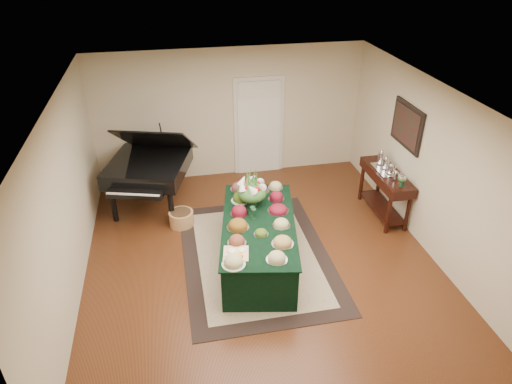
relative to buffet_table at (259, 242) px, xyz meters
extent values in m
plane|color=black|center=(0.04, 0.12, -0.38)|extent=(6.00, 6.00, 0.00)
cube|color=black|center=(-0.01, 0.15, -0.38)|extent=(2.34, 3.28, 0.01)
cube|color=beige|center=(-0.01, 0.15, -0.37)|extent=(1.87, 2.81, 0.01)
cube|color=silver|center=(0.64, 3.10, 0.67)|extent=(1.05, 0.04, 2.10)
cube|color=white|center=(0.64, 3.08, 0.62)|extent=(0.90, 0.06, 2.00)
cube|color=black|center=(0.00, 0.00, -0.01)|extent=(1.45, 2.44, 0.74)
cube|color=black|center=(0.00, 0.00, 0.37)|extent=(1.52, 2.51, 0.02)
cylinder|color=silver|center=(-0.16, 0.68, 0.38)|extent=(0.31, 0.31, 0.01)
ellipsoid|color=#436119|center=(-0.16, 0.68, 0.45)|extent=(0.26, 0.26, 0.11)
cylinder|color=silver|center=(-0.53, -0.92, 0.38)|extent=(0.32, 0.32, 0.01)
ellipsoid|color=#CBC57F|center=(-0.53, -0.92, 0.44)|extent=(0.27, 0.27, 0.10)
cylinder|color=silver|center=(0.37, 0.25, 0.38)|extent=(0.35, 0.35, 0.01)
ellipsoid|color=maroon|center=(0.37, 0.25, 0.42)|extent=(0.28, 0.28, 0.07)
cylinder|color=silver|center=(-0.25, 0.29, 0.38)|extent=(0.29, 0.29, 0.01)
ellipsoid|color=maroon|center=(-0.25, 0.29, 0.44)|extent=(0.24, 0.24, 0.10)
cylinder|color=silver|center=(0.50, 0.98, 0.38)|extent=(0.26, 0.26, 0.01)
ellipsoid|color=#CBC57F|center=(0.50, 0.98, 0.43)|extent=(0.22, 0.22, 0.08)
cylinder|color=silver|center=(-0.03, -0.32, 0.38)|extent=(0.22, 0.22, 0.01)
ellipsoid|color=#436119|center=(-0.03, -0.32, 0.42)|extent=(0.18, 0.18, 0.05)
cylinder|color=silver|center=(0.42, 0.61, 0.38)|extent=(0.27, 0.27, 0.01)
ellipsoid|color=maroon|center=(0.42, 0.61, 0.44)|extent=(0.23, 0.23, 0.10)
cylinder|color=silver|center=(-0.33, -0.08, 0.38)|extent=(0.35, 0.35, 0.01)
ellipsoid|color=brown|center=(-0.33, -0.08, 0.44)|extent=(0.28, 0.28, 0.09)
cylinder|color=silver|center=(-0.41, -0.46, 0.38)|extent=(0.27, 0.27, 0.01)
ellipsoid|color=brown|center=(-0.41, -0.46, 0.43)|extent=(0.23, 0.23, 0.09)
cylinder|color=silver|center=(0.32, -0.16, 0.38)|extent=(0.28, 0.28, 0.01)
ellipsoid|color=#CBC57F|center=(0.32, -0.16, 0.43)|extent=(0.23, 0.23, 0.08)
cylinder|color=silver|center=(0.06, -0.94, 0.38)|extent=(0.30, 0.30, 0.01)
ellipsoid|color=#CBC57F|center=(0.06, -0.94, 0.43)|extent=(0.24, 0.24, 0.09)
cylinder|color=silver|center=(0.22, -0.61, 0.38)|extent=(0.32, 0.32, 0.01)
ellipsoid|color=tan|center=(0.22, -0.61, 0.43)|extent=(0.26, 0.26, 0.08)
cylinder|color=silver|center=(-0.13, 1.06, 0.38)|extent=(0.31, 0.31, 0.01)
ellipsoid|color=brown|center=(-0.13, 1.06, 0.43)|extent=(0.25, 0.25, 0.09)
cylinder|color=silver|center=(0.21, 0.92, 0.38)|extent=(0.32, 0.32, 0.01)
ellipsoid|color=maroon|center=(0.21, 0.92, 0.43)|extent=(0.27, 0.27, 0.08)
cube|color=tan|center=(-0.47, -0.71, 0.39)|extent=(0.41, 0.41, 0.02)
ellipsoid|color=#F4F0CE|center=(-0.52, -0.66, 0.43)|extent=(0.14, 0.14, 0.08)
ellipsoid|color=#F4F0CE|center=(-0.38, -0.66, 0.43)|extent=(0.12, 0.12, 0.07)
cube|color=orange|center=(-0.43, -0.80, 0.42)|extent=(0.10, 0.08, 0.05)
cylinder|color=#14331E|center=(0.00, 0.53, 0.47)|extent=(0.19, 0.19, 0.19)
ellipsoid|color=#316026|center=(0.00, 0.53, 0.60)|extent=(0.48, 0.48, 0.31)
cylinder|color=black|center=(-2.33, 1.68, -0.04)|extent=(0.10, 0.10, 0.68)
cylinder|color=black|center=(-1.31, 1.38, -0.04)|extent=(0.10, 0.10, 0.68)
cylinder|color=black|center=(-1.47, 2.69, -0.04)|extent=(0.10, 0.10, 0.68)
cube|color=black|center=(-1.65, 2.09, 0.44)|extent=(1.71, 1.78, 0.29)
cube|color=black|center=(-1.89, 1.30, 0.34)|extent=(0.99, 0.49, 0.10)
cube|color=black|center=(-1.47, 2.19, 0.93)|extent=(1.55, 1.38, 0.75)
cylinder|color=#A87343|center=(-1.15, 1.29, -0.25)|extent=(0.44, 0.44, 0.27)
cylinder|color=black|center=(2.36, 0.34, -0.03)|extent=(0.07, 0.07, 0.70)
cylinder|color=black|center=(2.72, 0.34, -0.03)|extent=(0.07, 0.07, 0.70)
cylinder|color=black|center=(2.36, 1.51, -0.03)|extent=(0.07, 0.07, 0.70)
cylinder|color=black|center=(2.72, 1.51, -0.03)|extent=(0.07, 0.07, 0.70)
cube|color=black|center=(2.54, 0.93, 0.41)|extent=(0.45, 1.39, 0.18)
cube|color=black|center=(2.54, 0.93, -0.23)|extent=(0.38, 1.22, 0.03)
cube|color=silver|center=(2.54, 1.01, 0.51)|extent=(0.34, 0.58, 0.02)
cylinder|color=#14331E|center=(2.54, 0.40, 0.56)|extent=(0.07, 0.07, 0.11)
ellipsoid|color=#C37E94|center=(2.54, 0.40, 0.66)|extent=(0.16, 0.16, 0.11)
cube|color=black|center=(2.76, 0.93, 1.37)|extent=(0.04, 0.95, 0.75)
cube|color=#471318|center=(2.74, 0.93, 1.37)|extent=(0.01, 0.82, 0.62)
camera|label=1|loc=(-1.18, -5.67, 4.30)|focal=32.00mm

